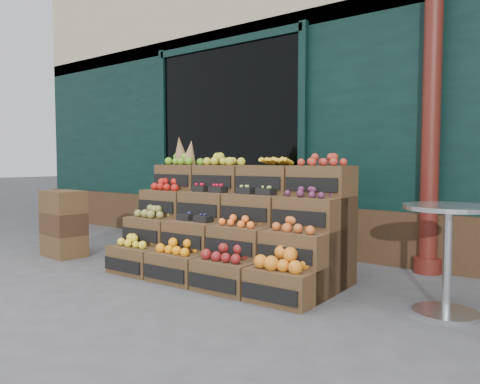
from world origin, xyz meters
The scene contains 6 objects.
ground centered at (0.00, 0.00, 0.00)m, with size 60.00×60.00×0.00m, color #47474A.
shop_facade centered at (0.00, 5.11, 2.40)m, with size 12.00×6.24×4.80m.
crate_display centered at (-0.32, 0.71, 0.44)m, with size 2.33×1.20×1.43m.
spare_crates centered at (-2.53, 0.21, 0.40)m, with size 0.56×0.41×0.79m.
bistro_table centered at (1.71, 0.76, 0.52)m, with size 0.66×0.66×0.83m.
shopkeeper centered at (-2.03, 2.79, 0.99)m, with size 0.72×0.48×1.99m, color #1B5F20.
Camera 1 is at (2.61, -2.89, 1.16)m, focal length 35.00 mm.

